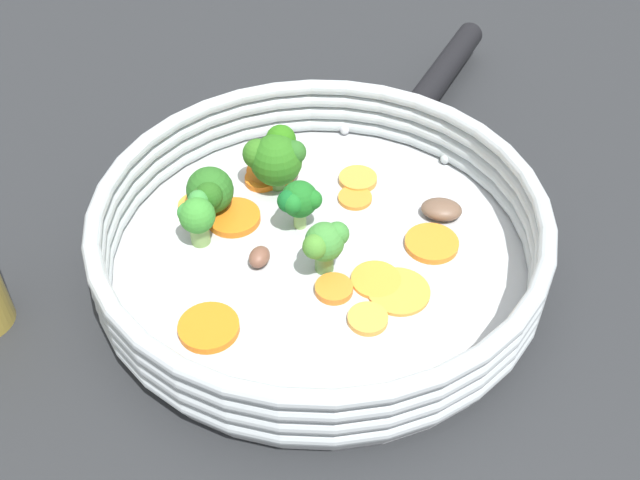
% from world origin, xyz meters
% --- Properties ---
extents(ground_plane, '(4.00, 4.00, 0.00)m').
position_xyz_m(ground_plane, '(0.00, 0.00, 0.00)').
color(ground_plane, '#242528').
extents(skillet, '(0.33, 0.33, 0.01)m').
position_xyz_m(skillet, '(0.00, 0.00, 0.01)').
color(skillet, '#B2B5B7').
rests_on(skillet, ground_plane).
extents(skillet_rim_wall, '(0.34, 0.34, 0.05)m').
position_xyz_m(skillet_rim_wall, '(0.00, 0.00, 0.04)').
color(skillet_rim_wall, '#B2BBBE').
rests_on(skillet_rim_wall, skillet).
extents(skillet_handle, '(0.09, 0.19, 0.03)m').
position_xyz_m(skillet_handle, '(-0.08, -0.25, 0.02)').
color(skillet_handle, black).
rests_on(skillet_handle, skillet).
extents(skillet_rivet_left, '(0.01, 0.01, 0.01)m').
position_xyz_m(skillet_rivet_left, '(-0.09, -0.13, 0.01)').
color(skillet_rivet_left, '#AEB6B6').
rests_on(skillet_rivet_left, skillet).
extents(skillet_rivet_right, '(0.01, 0.01, 0.01)m').
position_xyz_m(skillet_rivet_right, '(-0.00, -0.16, 0.01)').
color(skillet_rivet_right, '#B3B4BB').
rests_on(skillet_rivet_right, skillet).
extents(carrot_slice_0, '(0.03, 0.03, 0.00)m').
position_xyz_m(carrot_slice_0, '(-0.02, -0.07, 0.01)').
color(carrot_slice_0, orange).
rests_on(carrot_slice_0, skillet).
extents(carrot_slice_1, '(0.06, 0.06, 0.01)m').
position_xyz_m(carrot_slice_1, '(0.07, 0.09, 0.01)').
color(carrot_slice_1, orange).
rests_on(carrot_slice_1, skillet).
extents(carrot_slice_2, '(0.04, 0.04, 0.01)m').
position_xyz_m(carrot_slice_2, '(-0.02, -0.09, 0.01)').
color(carrot_slice_2, orange).
rests_on(carrot_slice_2, skillet).
extents(carrot_slice_3, '(0.06, 0.06, 0.00)m').
position_xyz_m(carrot_slice_3, '(-0.06, 0.03, 0.01)').
color(carrot_slice_3, orange).
rests_on(carrot_slice_3, skillet).
extents(carrot_slice_4, '(0.06, 0.06, 0.01)m').
position_xyz_m(carrot_slice_4, '(0.06, -0.09, 0.01)').
color(carrot_slice_4, orange).
rests_on(carrot_slice_4, skillet).
extents(carrot_slice_5, '(0.04, 0.04, 0.01)m').
position_xyz_m(carrot_slice_5, '(-0.02, 0.04, 0.01)').
color(carrot_slice_5, orange).
rests_on(carrot_slice_5, skillet).
extents(carrot_slice_6, '(0.04, 0.04, 0.01)m').
position_xyz_m(carrot_slice_6, '(0.06, -0.08, 0.01)').
color(carrot_slice_6, orange).
rests_on(carrot_slice_6, skillet).
extents(carrot_slice_7, '(0.03, 0.03, 0.00)m').
position_xyz_m(carrot_slice_7, '(-0.04, 0.06, 0.01)').
color(carrot_slice_7, '#F09B3C').
rests_on(carrot_slice_7, skillet).
extents(carrot_slice_8, '(0.05, 0.05, 0.00)m').
position_xyz_m(carrot_slice_8, '(-0.05, 0.02, 0.01)').
color(carrot_slice_8, orange).
rests_on(carrot_slice_8, skillet).
extents(carrot_slice_9, '(0.04, 0.04, 0.01)m').
position_xyz_m(carrot_slice_9, '(0.11, -0.04, 0.01)').
color(carrot_slice_9, orange).
rests_on(carrot_slice_9, skillet).
extents(carrot_slice_10, '(0.05, 0.05, 0.01)m').
position_xyz_m(carrot_slice_10, '(-0.09, -0.02, 0.01)').
color(carrot_slice_10, orange).
rests_on(carrot_slice_10, skillet).
extents(carrot_slice_11, '(0.06, 0.06, 0.01)m').
position_xyz_m(carrot_slice_11, '(0.08, -0.03, 0.01)').
color(carrot_slice_11, orange).
rests_on(carrot_slice_11, skillet).
extents(broccoli_floret_0, '(0.04, 0.04, 0.04)m').
position_xyz_m(broccoli_floret_0, '(0.09, -0.03, 0.03)').
color(broccoli_floret_0, '#8BB665').
rests_on(broccoli_floret_0, skillet).
extents(broccoli_floret_1, '(0.03, 0.03, 0.04)m').
position_xyz_m(broccoli_floret_1, '(0.02, -0.03, 0.04)').
color(broccoli_floret_1, '#8DB561').
rests_on(broccoli_floret_1, skillet).
extents(broccoli_floret_2, '(0.03, 0.03, 0.04)m').
position_xyz_m(broccoli_floret_2, '(0.10, -0.00, 0.04)').
color(broccoli_floret_2, '#7AA152').
rests_on(broccoli_floret_2, skillet).
extents(broccoli_floret_3, '(0.05, 0.05, 0.05)m').
position_xyz_m(broccoli_floret_3, '(0.05, -0.08, 0.04)').
color(broccoli_floret_3, '#5E8D42').
rests_on(broccoli_floret_3, skillet).
extents(broccoli_floret_4, '(0.03, 0.03, 0.04)m').
position_xyz_m(broccoli_floret_4, '(-0.01, 0.02, 0.04)').
color(broccoli_floret_4, '#638F48').
rests_on(broccoli_floret_4, skillet).
extents(mushroom_piece_0, '(0.03, 0.03, 0.01)m').
position_xyz_m(mushroom_piece_0, '(-0.09, -0.06, 0.02)').
color(mushroom_piece_0, brown).
rests_on(mushroom_piece_0, skillet).
extents(mushroom_piece_1, '(0.02, 0.02, 0.01)m').
position_xyz_m(mushroom_piece_1, '(0.04, 0.02, 0.02)').
color(mushroom_piece_1, brown).
rests_on(mushroom_piece_1, skillet).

